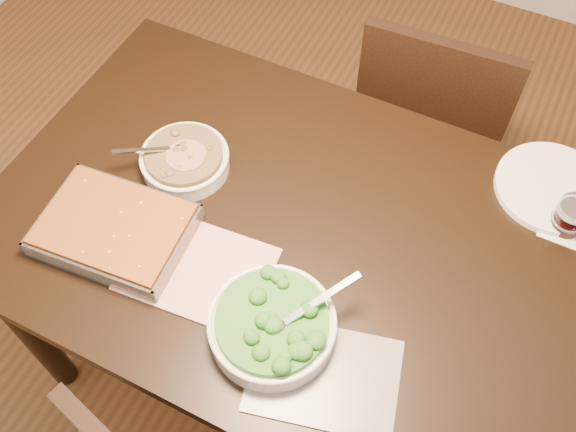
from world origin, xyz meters
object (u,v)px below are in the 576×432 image
object	(u,v)px
table	(299,253)
stew_bowl	(185,160)
broccoli_bowl	(272,325)
dinner_plate	(552,188)
wine_tumbler	(571,216)
baking_dish	(115,230)
chair_far	(430,120)

from	to	relation	value
table	stew_bowl	size ratio (longest dim) A/B	6.71
stew_bowl	broccoli_bowl	world-z (taller)	broccoli_bowl
dinner_plate	table	bearing A→B (deg)	-142.63
table	broccoli_bowl	world-z (taller)	broccoli_bowl
broccoli_bowl	wine_tumbler	bearing A→B (deg)	47.68
stew_bowl	wine_tumbler	bearing A→B (deg)	15.15
stew_bowl	broccoli_bowl	size ratio (longest dim) A/B	0.79
baking_dish	dinner_plate	world-z (taller)	baking_dish
broccoli_bowl	chair_far	world-z (taller)	chair_far
table	broccoli_bowl	bearing A→B (deg)	-76.69
broccoli_bowl	chair_far	size ratio (longest dim) A/B	0.30
chair_far	dinner_plate	bearing A→B (deg)	134.81
table	stew_bowl	bearing A→B (deg)	172.22
stew_bowl	broccoli_bowl	bearing A→B (deg)	-37.12
stew_bowl	baking_dish	world-z (taller)	stew_bowl
table	dinner_plate	world-z (taller)	dinner_plate
baking_dish	dinner_plate	distance (m)	0.99
table	stew_bowl	world-z (taller)	stew_bowl
table	dinner_plate	size ratio (longest dim) A/B	5.38
broccoli_bowl	dinner_plate	distance (m)	0.73
broccoli_bowl	table	bearing A→B (deg)	103.31
baking_dish	broccoli_bowl	bearing A→B (deg)	-12.08
dinner_plate	wine_tumbler	bearing A→B (deg)	-60.93
broccoli_bowl	wine_tumbler	world-z (taller)	broccoli_bowl
table	wine_tumbler	bearing A→B (deg)	27.42
broccoli_bowl	baking_dish	world-z (taller)	broccoli_bowl
baking_dish	wine_tumbler	xyz separation A→B (m)	(0.87, 0.46, 0.02)
wine_tumbler	baking_dish	bearing A→B (deg)	-152.26
dinner_plate	chair_far	world-z (taller)	chair_far
stew_bowl	table	bearing A→B (deg)	-7.78
table	baking_dish	distance (m)	0.42
broccoli_bowl	wine_tumbler	xyz separation A→B (m)	(0.46, 0.51, 0.01)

